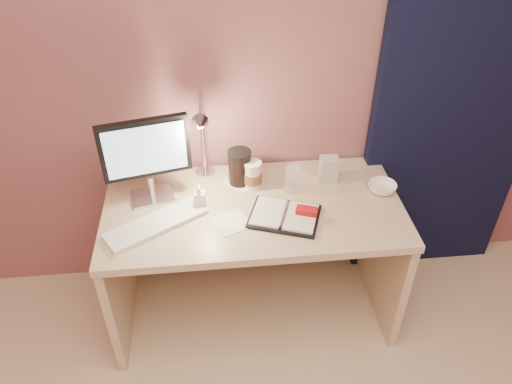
{
  "coord_description": "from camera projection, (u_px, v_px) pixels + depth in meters",
  "views": [
    {
      "loc": [
        -0.17,
        -0.42,
        2.2
      ],
      "look_at": [
        0.01,
        1.33,
        0.85
      ],
      "focal_mm": 35.0,
      "sensor_mm": 36.0,
      "label": 1
    }
  ],
  "objects": [
    {
      "name": "room",
      "position": [
        443.0,
        88.0,
        2.41
      ],
      "size": [
        3.5,
        3.5,
        3.5
      ],
      "color": "#C6B28E",
      "rests_on": "ground"
    },
    {
      "name": "paper_c",
      "position": [
        242.0,
        181.0,
        2.49
      ],
      "size": [
        0.21,
        0.21,
        0.0
      ],
      "primitive_type": "cube",
      "rotation": [
        0.0,
        0.0,
        0.71
      ],
      "color": "silver",
      "rests_on": "desk"
    },
    {
      "name": "clear_cup",
      "position": [
        293.0,
        179.0,
        2.39
      ],
      "size": [
        0.07,
        0.07,
        0.13
      ],
      "primitive_type": "cylinder",
      "color": "white",
      "rests_on": "desk"
    },
    {
      "name": "paper_a",
      "position": [
        232.0,
        222.0,
        2.24
      ],
      "size": [
        0.2,
        0.2,
        0.0
      ],
      "primitive_type": "cube",
      "rotation": [
        0.0,
        0.0,
        0.43
      ],
      "color": "silver",
      "rests_on": "desk"
    },
    {
      "name": "dark_jar",
      "position": [
        240.0,
        169.0,
        2.44
      ],
      "size": [
        0.11,
        0.11,
        0.16
      ],
      "primitive_type": "cylinder",
      "color": "black",
      "rests_on": "desk"
    },
    {
      "name": "monitor",
      "position": [
        146.0,
        153.0,
        2.23
      ],
      "size": [
        0.4,
        0.18,
        0.43
      ],
      "rotation": [
        0.0,
        0.0,
        0.22
      ],
      "color": "silver",
      "rests_on": "desk"
    },
    {
      "name": "keyboard",
      "position": [
        156.0,
        223.0,
        2.22
      ],
      "size": [
        0.47,
        0.36,
        0.02
      ],
      "primitive_type": "cube",
      "rotation": [
        0.0,
        0.0,
        0.55
      ],
      "color": "white",
      "rests_on": "desk"
    },
    {
      "name": "coffee_cup",
      "position": [
        253.0,
        175.0,
        2.42
      ],
      "size": [
        0.09,
        0.09,
        0.14
      ],
      "color": "silver",
      "rests_on": "desk"
    },
    {
      "name": "planner",
      "position": [
        286.0,
        215.0,
        2.26
      ],
      "size": [
        0.37,
        0.32,
        0.05
      ],
      "rotation": [
        0.0,
        0.0,
        -0.34
      ],
      "color": "black",
      "rests_on": "desk"
    },
    {
      "name": "product_box",
      "position": [
        329.0,
        169.0,
        2.46
      ],
      "size": [
        0.09,
        0.07,
        0.13
      ],
      "primitive_type": "cube",
      "rotation": [
        0.0,
        0.0,
        -0.04
      ],
      "color": "silver",
      "rests_on": "desk"
    },
    {
      "name": "bowl",
      "position": [
        382.0,
        188.0,
        2.41
      ],
      "size": [
        0.16,
        0.16,
        0.04
      ],
      "primitive_type": "imported",
      "rotation": [
        0.0,
        0.0,
        -0.22
      ],
      "color": "white",
      "rests_on": "desk"
    },
    {
      "name": "lotion_bottle",
      "position": [
        200.0,
        195.0,
        2.31
      ],
      "size": [
        0.05,
        0.05,
        0.11
      ],
      "primitive_type": "imported",
      "rotation": [
        0.0,
        0.0,
        -0.01
      ],
      "color": "silver",
      "rests_on": "desk"
    },
    {
      "name": "desk_lamp",
      "position": [
        203.0,
        140.0,
        2.3
      ],
      "size": [
        0.1,
        0.26,
        0.42
      ],
      "rotation": [
        0.0,
        0.0,
        -0.02
      ],
      "color": "silver",
      "rests_on": "desk"
    },
    {
      "name": "desk",
      "position": [
        252.0,
        231.0,
        2.53
      ],
      "size": [
        1.4,
        0.7,
        0.73
      ],
      "color": "#C9B28E",
      "rests_on": "ground"
    }
  ]
}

